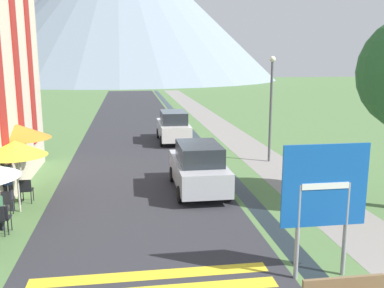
{
  "coord_description": "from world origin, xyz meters",
  "views": [
    {
      "loc": [
        -2.9,
        -4.66,
        4.89
      ],
      "look_at": [
        -0.7,
        10.0,
        1.88
      ],
      "focal_mm": 40.0,
      "sensor_mm": 36.0,
      "label": 1
    }
  ],
  "objects_px": {
    "cafe_umbrella_rear_orange": "(17,131)",
    "streetlamp": "(271,100)",
    "parked_car_near": "(198,167)",
    "parked_car_far": "(173,127)",
    "cafe_chair_middle": "(4,201)",
    "person_standing_terrace": "(7,181)",
    "cafe_chair_near_right": "(2,217)",
    "cafe_chair_far_left": "(26,189)",
    "road_sign": "(324,195)",
    "cafe_umbrella_middle_yellow": "(15,148)"
  },
  "relations": [
    {
      "from": "cafe_chair_middle",
      "to": "cafe_umbrella_rear_orange",
      "type": "distance_m",
      "value": 3.02
    },
    {
      "from": "parked_car_far",
      "to": "cafe_chair_near_right",
      "type": "height_order",
      "value": "parked_car_far"
    },
    {
      "from": "cafe_chair_middle",
      "to": "cafe_umbrella_rear_orange",
      "type": "xyz_separation_m",
      "value": [
        -0.05,
        2.43,
        1.78
      ]
    },
    {
      "from": "road_sign",
      "to": "parked_car_far",
      "type": "relative_size",
      "value": 0.73
    },
    {
      "from": "cafe_umbrella_middle_yellow",
      "to": "parked_car_near",
      "type": "bearing_deg",
      "value": 12.31
    },
    {
      "from": "cafe_umbrella_rear_orange",
      "to": "parked_car_far",
      "type": "bearing_deg",
      "value": 53.62
    },
    {
      "from": "parked_car_near",
      "to": "streetlamp",
      "type": "xyz_separation_m",
      "value": [
        4.11,
        4.07,
        2.04
      ]
    },
    {
      "from": "parked_car_near",
      "to": "cafe_umbrella_rear_orange",
      "type": "xyz_separation_m",
      "value": [
        -6.44,
        0.7,
        1.39
      ]
    },
    {
      "from": "road_sign",
      "to": "streetlamp",
      "type": "distance_m",
      "value": 11.1
    },
    {
      "from": "cafe_umbrella_middle_yellow",
      "to": "streetlamp",
      "type": "height_order",
      "value": "streetlamp"
    },
    {
      "from": "road_sign",
      "to": "cafe_chair_far_left",
      "type": "relative_size",
      "value": 3.62
    },
    {
      "from": "road_sign",
      "to": "person_standing_terrace",
      "type": "relative_size",
      "value": 1.78
    },
    {
      "from": "road_sign",
      "to": "cafe_umbrella_middle_yellow",
      "type": "xyz_separation_m",
      "value": [
        -7.73,
        5.39,
        0.14
      ]
    },
    {
      "from": "parked_car_far",
      "to": "cafe_chair_far_left",
      "type": "relative_size",
      "value": 4.94
    },
    {
      "from": "road_sign",
      "to": "cafe_umbrella_rear_orange",
      "type": "distance_m",
      "value": 11.0
    },
    {
      "from": "cafe_chair_middle",
      "to": "cafe_chair_far_left",
      "type": "relative_size",
      "value": 1.0
    },
    {
      "from": "cafe_chair_middle",
      "to": "cafe_umbrella_middle_yellow",
      "type": "bearing_deg",
      "value": 76.87
    },
    {
      "from": "road_sign",
      "to": "cafe_chair_near_right",
      "type": "bearing_deg",
      "value": 155.25
    },
    {
      "from": "cafe_umbrella_rear_orange",
      "to": "streetlamp",
      "type": "relative_size",
      "value": 0.52
    },
    {
      "from": "road_sign",
      "to": "cafe_umbrella_rear_orange",
      "type": "height_order",
      "value": "road_sign"
    },
    {
      "from": "cafe_chair_middle",
      "to": "cafe_chair_near_right",
      "type": "xyz_separation_m",
      "value": [
        0.3,
        -1.4,
        0.0
      ]
    },
    {
      "from": "road_sign",
      "to": "cafe_umbrella_middle_yellow",
      "type": "bearing_deg",
      "value": 145.12
    },
    {
      "from": "parked_car_far",
      "to": "cafe_chair_far_left",
      "type": "xyz_separation_m",
      "value": [
        -6.11,
        -10.06,
        -0.4
      ]
    },
    {
      "from": "road_sign",
      "to": "parked_car_far",
      "type": "bearing_deg",
      "value": 95.59
    },
    {
      "from": "streetlamp",
      "to": "cafe_chair_near_right",
      "type": "bearing_deg",
      "value": -144.78
    },
    {
      "from": "road_sign",
      "to": "cafe_umbrella_middle_yellow",
      "type": "relative_size",
      "value": 1.32
    },
    {
      "from": "parked_car_far",
      "to": "cafe_umbrella_middle_yellow",
      "type": "xyz_separation_m",
      "value": [
        -6.14,
        -10.88,
        1.18
      ]
    },
    {
      "from": "cafe_chair_middle",
      "to": "streetlamp",
      "type": "xyz_separation_m",
      "value": [
        10.5,
        5.8,
        2.44
      ]
    },
    {
      "from": "person_standing_terrace",
      "to": "cafe_chair_near_right",
      "type": "bearing_deg",
      "value": -80.76
    },
    {
      "from": "cafe_umbrella_rear_orange",
      "to": "person_standing_terrace",
      "type": "relative_size",
      "value": 1.48
    },
    {
      "from": "road_sign",
      "to": "parked_car_near",
      "type": "relative_size",
      "value": 0.74
    },
    {
      "from": "parked_car_near",
      "to": "parked_car_far",
      "type": "relative_size",
      "value": 0.99
    },
    {
      "from": "cafe_chair_middle",
      "to": "cafe_chair_near_right",
      "type": "relative_size",
      "value": 1.0
    },
    {
      "from": "streetlamp",
      "to": "cafe_umbrella_rear_orange",
      "type": "bearing_deg",
      "value": -162.29
    },
    {
      "from": "cafe_chair_far_left",
      "to": "person_standing_terrace",
      "type": "distance_m",
      "value": 0.94
    },
    {
      "from": "cafe_chair_near_right",
      "to": "cafe_chair_middle",
      "type": "bearing_deg",
      "value": 127.77
    },
    {
      "from": "cafe_chair_far_left",
      "to": "cafe_umbrella_rear_orange",
      "type": "height_order",
      "value": "cafe_umbrella_rear_orange"
    },
    {
      "from": "cafe_chair_near_right",
      "to": "person_standing_terrace",
      "type": "xyz_separation_m",
      "value": [
        -0.31,
        1.93,
        0.49
      ]
    },
    {
      "from": "cafe_chair_far_left",
      "to": "cafe_umbrella_middle_yellow",
      "type": "xyz_separation_m",
      "value": [
        -0.03,
        -0.82,
        1.58
      ]
    },
    {
      "from": "road_sign",
      "to": "parked_car_near",
      "type": "bearing_deg",
      "value": 104.04
    },
    {
      "from": "cafe_chair_near_right",
      "to": "cafe_umbrella_middle_yellow",
      "type": "bearing_deg",
      "value": 114.38
    },
    {
      "from": "cafe_chair_near_right",
      "to": "streetlamp",
      "type": "height_order",
      "value": "streetlamp"
    },
    {
      "from": "cafe_umbrella_middle_yellow",
      "to": "person_standing_terrace",
      "type": "bearing_deg",
      "value": 161.54
    },
    {
      "from": "parked_car_far",
      "to": "cafe_umbrella_rear_orange",
      "type": "bearing_deg",
      "value": -126.38
    },
    {
      "from": "parked_car_near",
      "to": "cafe_chair_middle",
      "type": "height_order",
      "value": "parked_car_near"
    },
    {
      "from": "cafe_chair_middle",
      "to": "cafe_chair_near_right",
      "type": "distance_m",
      "value": 1.43
    },
    {
      "from": "parked_car_near",
      "to": "parked_car_far",
      "type": "bearing_deg",
      "value": 89.48
    },
    {
      "from": "streetlamp",
      "to": "parked_car_near",
      "type": "bearing_deg",
      "value": -135.26
    },
    {
      "from": "parked_car_far",
      "to": "streetlamp",
      "type": "distance_m",
      "value": 7.11
    },
    {
      "from": "parked_car_far",
      "to": "streetlamp",
      "type": "relative_size",
      "value": 0.85
    }
  ]
}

